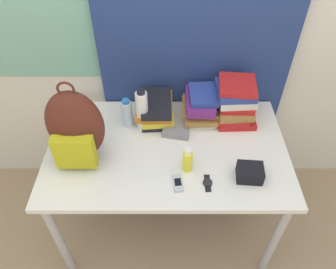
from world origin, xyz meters
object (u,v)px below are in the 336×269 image
book_stack_right (236,102)px  water_bottle (128,114)px  sports_bottle (143,110)px  sunscreen_bottle (189,160)px  camera_pouch (251,173)px  book_stack_left (157,108)px  cell_phone (179,183)px  wristwatch (208,183)px  backpack (77,128)px  sunglasses_case (177,134)px  book_stack_center (201,106)px

book_stack_right → water_bottle: 0.62m
sports_bottle → sunscreen_bottle: 0.40m
camera_pouch → sports_bottle: bearing=146.3°
book_stack_left → cell_phone: (0.12, -0.50, -0.06)m
sports_bottle → wristwatch: bearing=-49.9°
backpack → book_stack_right: 0.90m
backpack → book_stack_right: bearing=19.9°
book_stack_right → sports_bottle: bearing=-170.3°
book_stack_left → water_bottle: 0.18m
sunglasses_case → camera_pouch: bearing=-39.1°
backpack → camera_pouch: 0.89m
book_stack_center → sunscreen_bottle: 0.42m
backpack → cell_phone: 0.57m
sunglasses_case → sunscreen_bottle: bearing=-77.0°
book_stack_right → backpack: bearing=-160.1°
sunglasses_case → wristwatch: size_ratio=1.51×
book_stack_right → book_stack_center: bearing=178.2°
book_stack_center → camera_pouch: book_stack_center is taller
cell_phone → sunglasses_case: (-0.01, 0.34, 0.01)m
book_stack_right → water_bottle: (-0.62, -0.07, -0.03)m
sports_bottle → water_bottle: bearing=167.0°
cell_phone → book_stack_center: bearing=74.3°
wristwatch → sports_bottle: bearing=130.1°
book_stack_center → sunglasses_case: (-0.15, -0.17, -0.07)m
backpack → cell_phone: bearing=-20.8°
water_bottle → book_stack_right: bearing=6.4°
sunglasses_case → camera_pouch: camera_pouch is taller
book_stack_right → sunscreen_bottle: size_ratio=1.86×
backpack → water_bottle: bearing=46.3°
camera_pouch → cell_phone: bearing=-173.5°
book_stack_center → camera_pouch: size_ratio=2.02×
sports_bottle → camera_pouch: 0.67m
book_stack_right → sunscreen_bottle: book_stack_right is taller
book_stack_center → cell_phone: 0.53m
book_stack_left → camera_pouch: (0.48, -0.46, -0.03)m
camera_pouch → book_stack_right: bearing=92.6°
backpack → cell_phone: backpack is taller
book_stack_right → sports_bottle: (-0.53, -0.09, 0.01)m
backpack → sunglasses_case: backpack is taller
water_bottle → sunscreen_bottle: (0.33, -0.33, -0.02)m
sunscreen_bottle → wristwatch: 0.15m
sports_bottle → book_stack_center: bearing=16.1°
book_stack_right → camera_pouch: book_stack_right is taller
water_bottle → sunscreen_bottle: water_bottle is taller
backpack → cell_phone: size_ratio=4.38×
sunscreen_bottle → camera_pouch: sunscreen_bottle is taller
book_stack_left → camera_pouch: 0.66m
book_stack_center → wristwatch: (0.01, -0.50, -0.08)m
backpack → book_stack_right: (0.84, 0.30, -0.08)m
book_stack_left → book_stack_right: bearing=-0.4°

